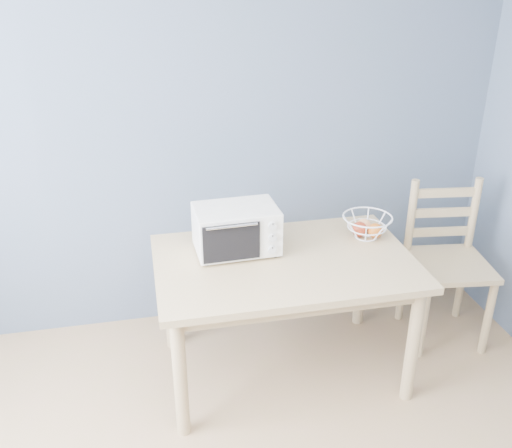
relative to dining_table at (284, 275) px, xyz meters
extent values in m
cube|color=slate|center=(-0.46, 0.71, 0.65)|extent=(4.00, 0.01, 2.60)
cube|color=tan|center=(0.00, 0.00, 0.08)|extent=(1.40, 0.90, 0.04)
cylinder|color=tan|center=(-0.62, -0.37, -0.29)|extent=(0.07, 0.07, 0.71)
cylinder|color=tan|center=(0.62, -0.37, -0.29)|extent=(0.07, 0.07, 0.71)
cylinder|color=tan|center=(-0.62, 0.37, -0.29)|extent=(0.07, 0.07, 0.71)
cylinder|color=tan|center=(0.62, 0.37, -0.29)|extent=(0.07, 0.07, 0.71)
cube|color=white|center=(-0.24, 0.15, 0.24)|extent=(0.46, 0.32, 0.25)
cube|color=black|center=(-0.30, 0.15, 0.24)|extent=(0.30, 0.27, 0.19)
cube|color=black|center=(-0.29, -0.01, 0.24)|extent=(0.30, 0.02, 0.21)
cylinder|color=silver|center=(-0.29, -0.03, 0.34)|extent=(0.27, 0.03, 0.01)
cube|color=white|center=(-0.07, 0.01, 0.24)|extent=(0.12, 0.01, 0.23)
cylinder|color=black|center=(-0.42, 0.03, 0.11)|extent=(0.02, 0.02, 0.01)
cylinder|color=black|center=(-0.04, 0.04, 0.11)|extent=(0.02, 0.02, 0.01)
cylinder|color=black|center=(-0.43, 0.25, 0.11)|extent=(0.02, 0.02, 0.01)
cylinder|color=black|center=(-0.05, 0.27, 0.11)|extent=(0.02, 0.02, 0.01)
cylinder|color=silver|center=(-0.07, 0.00, 0.31)|extent=(0.04, 0.02, 0.04)
cylinder|color=silver|center=(-0.07, 0.00, 0.24)|extent=(0.04, 0.02, 0.04)
cylinder|color=silver|center=(-0.07, 0.00, 0.17)|extent=(0.04, 0.02, 0.04)
torus|color=white|center=(0.53, 0.16, 0.23)|extent=(0.38, 0.38, 0.01)
torus|color=white|center=(0.53, 0.16, 0.17)|extent=(0.30, 0.30, 0.01)
torus|color=white|center=(0.53, 0.16, 0.11)|extent=(0.18, 0.18, 0.01)
sphere|color=red|center=(0.49, 0.17, 0.15)|extent=(0.09, 0.09, 0.09)
sphere|color=#C85C17|center=(0.58, 0.14, 0.15)|extent=(0.09, 0.09, 0.09)
sphere|color=#FFA663|center=(0.54, 0.21, 0.15)|extent=(0.09, 0.09, 0.09)
cube|color=tan|center=(1.08, 0.13, -0.13)|extent=(0.52, 0.52, 0.03)
cylinder|color=tan|center=(0.86, -0.05, -0.40)|extent=(0.05, 0.05, 0.50)
cylinder|color=tan|center=(1.26, -0.10, -0.40)|extent=(0.05, 0.05, 0.50)
cylinder|color=tan|center=(0.91, 0.35, -0.40)|extent=(0.05, 0.05, 0.50)
cylinder|color=tan|center=(1.31, 0.30, -0.40)|extent=(0.05, 0.05, 0.50)
cylinder|color=tan|center=(0.91, 0.35, 0.10)|extent=(0.05, 0.05, 0.50)
cylinder|color=tan|center=(1.31, 0.30, 0.10)|extent=(0.05, 0.05, 0.50)
cube|color=tan|center=(1.11, 0.33, 0.00)|extent=(0.40, 0.07, 0.06)
cube|color=tan|center=(1.11, 0.33, 0.13)|extent=(0.40, 0.07, 0.06)
cube|color=tan|center=(1.11, 0.33, 0.27)|extent=(0.40, 0.07, 0.06)
camera|label=1|loc=(-0.71, -2.61, 1.60)|focal=40.00mm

